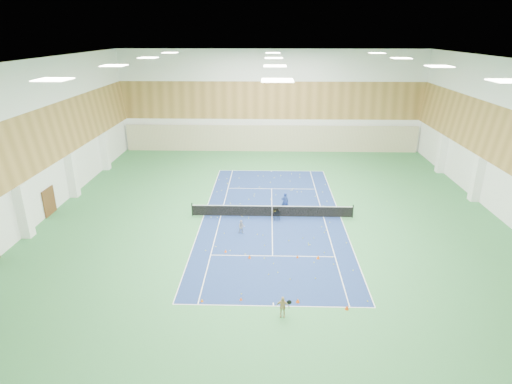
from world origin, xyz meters
TOP-DOWN VIEW (x-y plane):
  - ground at (0.00, 0.00)m, footprint 40.00×40.00m
  - room_shell at (0.00, 0.00)m, footprint 36.00×40.00m
  - wood_cladding at (0.00, 0.00)m, footprint 36.00×40.00m
  - ceiling_light_grid at (0.00, 0.00)m, footprint 21.40×25.40m
  - court_surface at (0.00, 0.00)m, footprint 10.97×23.77m
  - tennis_balls_scatter at (0.00, 0.00)m, footprint 10.57×22.77m
  - tennis_net at (0.00, 0.00)m, footprint 12.80×0.10m
  - back_curtain at (0.00, 19.75)m, footprint 35.40×0.16m
  - door_left_b at (-17.92, 0.00)m, footprint 0.08×1.80m
  - coach at (1.05, 1.21)m, footprint 0.62×0.44m
  - child_court at (-2.26, -3.04)m, footprint 0.51×0.41m
  - child_apron at (0.45, -12.73)m, footprint 0.71×0.33m
  - ball_cart at (0.32, -0.60)m, footprint 0.58×0.58m
  - cone_svc_a at (-3.16, -5.97)m, footprint 0.19×0.19m
  - cone_svc_b at (-1.51, -6.73)m, footprint 0.21×0.21m
  - cone_svc_c at (1.63, -6.59)m, footprint 0.18×0.18m
  - cone_svc_d at (2.97, -6.67)m, footprint 0.23×0.23m
  - cone_base_a at (-3.93, -11.58)m, footprint 0.17×0.17m
  - cone_base_b at (-1.79, -11.39)m, footprint 0.17×0.17m
  - cone_base_c at (1.34, -11.50)m, footprint 0.22×0.22m
  - cone_base_d at (3.93, -12.05)m, footprint 0.23×0.23m

SIDE VIEW (x-z plane):
  - ground at x=0.00m, z-range 0.00..0.00m
  - court_surface at x=0.00m, z-range 0.00..0.01m
  - tennis_balls_scatter at x=0.00m, z-range 0.01..0.08m
  - cone_base_a at x=-3.93m, z-range 0.00..0.19m
  - cone_base_b at x=-1.79m, z-range 0.00..0.19m
  - cone_svc_c at x=1.63m, z-range 0.00..0.20m
  - cone_svc_a at x=-3.16m, z-range 0.00..0.21m
  - cone_svc_b at x=-1.51m, z-range 0.00..0.23m
  - cone_base_c at x=1.34m, z-range 0.00..0.24m
  - cone_base_d at x=3.93m, z-range 0.00..0.25m
  - cone_svc_d at x=2.97m, z-range 0.00..0.25m
  - ball_cart at x=0.32m, z-range 0.00..0.83m
  - child_court at x=-2.26m, z-range 0.00..1.00m
  - tennis_net at x=0.00m, z-range 0.00..1.10m
  - child_apron at x=0.45m, z-range 0.00..1.18m
  - coach at x=1.05m, z-range 0.00..1.62m
  - door_left_b at x=-17.92m, z-range 0.00..2.20m
  - back_curtain at x=0.00m, z-range 0.00..3.20m
  - room_shell at x=0.00m, z-range 0.00..12.00m
  - wood_cladding at x=0.00m, z-range 4.00..12.00m
  - ceiling_light_grid at x=0.00m, z-range 11.89..11.95m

